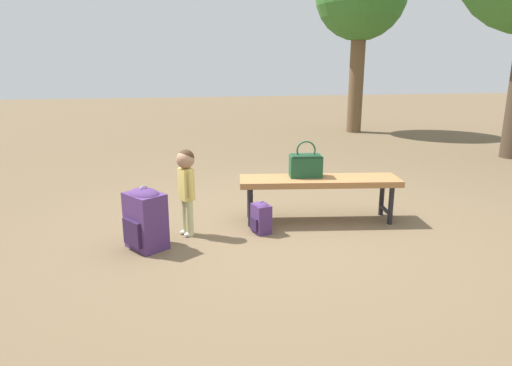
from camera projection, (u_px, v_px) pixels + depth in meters
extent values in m
plane|color=brown|center=(277.00, 230.00, 4.28)|extent=(40.00, 40.00, 0.00)
cube|color=#9E6B3D|center=(319.00, 181.00, 4.43)|extent=(1.64, 0.67, 0.06)
cylinder|color=black|center=(250.00, 207.00, 4.33)|extent=(0.05, 0.05, 0.39)
cylinder|color=black|center=(250.00, 199.00, 4.60)|extent=(0.05, 0.05, 0.39)
cylinder|color=black|center=(391.00, 205.00, 4.39)|extent=(0.05, 0.05, 0.39)
cylinder|color=black|center=(382.00, 197.00, 4.66)|extent=(0.05, 0.05, 0.39)
cylinder|color=black|center=(250.00, 212.00, 4.48)|extent=(0.09, 0.28, 0.04)
cylinder|color=black|center=(385.00, 210.00, 4.55)|extent=(0.09, 0.28, 0.04)
cube|color=#1E4C2D|center=(306.00, 166.00, 4.45)|extent=(0.34, 0.23, 0.22)
cube|color=#163922|center=(306.00, 156.00, 4.42)|extent=(0.31, 0.23, 0.02)
torus|color=#1E4C2D|center=(306.00, 150.00, 4.41)|extent=(0.20, 0.05, 0.20)
cylinder|color=#CCCC8C|center=(190.00, 218.00, 4.08)|extent=(0.07, 0.07, 0.34)
cylinder|color=#CCCC8C|center=(186.00, 216.00, 4.14)|extent=(0.07, 0.07, 0.34)
ellipsoid|color=white|center=(189.00, 234.00, 4.11)|extent=(0.10, 0.08, 0.04)
ellipsoid|color=white|center=(184.00, 232.00, 4.17)|extent=(0.10, 0.08, 0.04)
cube|color=#E5CC66|center=(186.00, 184.00, 4.03)|extent=(0.15, 0.16, 0.29)
cylinder|color=#E5CC66|center=(191.00, 185.00, 3.96)|extent=(0.05, 0.05, 0.25)
cylinder|color=#E5CC66|center=(182.00, 181.00, 4.09)|extent=(0.05, 0.05, 0.25)
sphere|color=#A57A5B|center=(185.00, 160.00, 3.97)|extent=(0.16, 0.16, 0.16)
sphere|color=#3F2819|center=(186.00, 158.00, 3.97)|extent=(0.15, 0.15, 0.15)
cube|color=#4C2D66|center=(146.00, 221.00, 3.79)|extent=(0.39, 0.42, 0.49)
ellipsoid|color=#4C2D66|center=(144.00, 195.00, 3.73)|extent=(0.37, 0.39, 0.11)
cube|color=#311D42|center=(132.00, 233.00, 3.72)|extent=(0.16, 0.21, 0.22)
cube|color=#311D42|center=(164.00, 219.00, 3.84)|extent=(0.05, 0.06, 0.42)
cube|color=#311D42|center=(154.00, 215.00, 3.94)|extent=(0.05, 0.06, 0.42)
torus|color=#B2B2B7|center=(144.00, 190.00, 3.72)|extent=(0.07, 0.06, 0.08)
cube|color=#4C2D66|center=(261.00, 219.00, 4.18)|extent=(0.18, 0.22, 0.28)
ellipsoid|color=#4C2D66|center=(261.00, 205.00, 4.14)|extent=(0.17, 0.21, 0.06)
cube|color=#311D42|center=(254.00, 224.00, 4.15)|extent=(0.05, 0.13, 0.12)
cube|color=#311D42|center=(270.00, 219.00, 4.17)|extent=(0.02, 0.03, 0.23)
cube|color=#311D42|center=(266.00, 216.00, 4.25)|extent=(0.02, 0.03, 0.23)
torus|color=#B2B2B7|center=(261.00, 203.00, 4.14)|extent=(0.05, 0.02, 0.05)
cylinder|color=brown|center=(356.00, 79.00, 10.44)|extent=(0.34, 0.34, 2.53)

